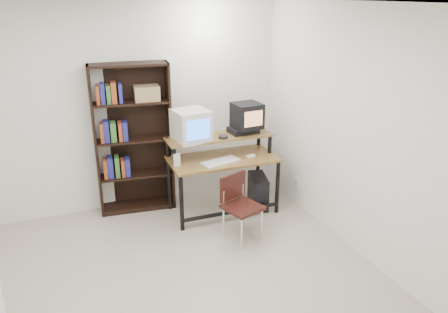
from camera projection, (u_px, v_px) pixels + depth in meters
name	position (u px, v px, depth m)	size (l,w,h in m)	color
floor	(179.00, 289.00, 4.21)	(4.00, 4.00, 0.01)	#BEB29D
ceiling	(166.00, 3.00, 3.29)	(4.00, 4.00, 0.01)	white
back_wall	(129.00, 109.00, 5.48)	(4.00, 0.01, 2.60)	white
front_wall	(294.00, 310.00, 2.02)	(4.00, 0.01, 2.60)	white
right_wall	(362.00, 136.00, 4.46)	(0.01, 4.00, 2.60)	white
computer_desk	(222.00, 160.00, 5.48)	(1.36, 0.70, 0.98)	brown
crt_monitor	(191.00, 126.00, 5.28)	(0.45, 0.45, 0.38)	beige
vcr	(243.00, 130.00, 5.60)	(0.36, 0.26, 0.08)	black
crt_tv	(247.00, 116.00, 5.52)	(0.36, 0.36, 0.32)	black
cd_spindle	(223.00, 137.00, 5.39)	(0.12, 0.12, 0.05)	#26262B
keyboard	(221.00, 162.00, 5.30)	(0.47, 0.21, 0.04)	beige
mousepad	(251.00, 158.00, 5.47)	(0.22, 0.18, 0.01)	black
mouse	(251.00, 156.00, 5.48)	(0.10, 0.06, 0.03)	white
desk_speaker	(176.00, 160.00, 5.18)	(0.08, 0.07, 0.17)	beige
pc_tower	(258.00, 191.00, 5.77)	(0.20, 0.45, 0.42)	black
school_chair	(239.00, 201.00, 4.93)	(0.48, 0.48, 0.76)	black
bookshelf	(133.00, 137.00, 5.47)	(0.98, 0.42, 1.90)	black
wall_outlet	(297.00, 183.00, 5.80)	(0.02, 0.08, 0.12)	beige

